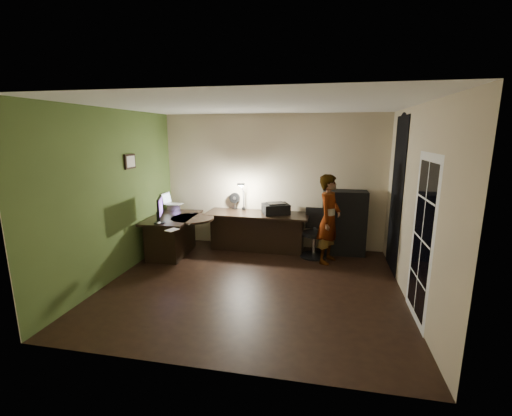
% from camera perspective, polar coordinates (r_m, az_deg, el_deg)
% --- Properties ---
extents(floor, '(4.50, 4.00, 0.01)m').
position_cam_1_polar(floor, '(5.48, -0.63, -12.74)').
color(floor, black).
rests_on(floor, ground).
extents(ceiling, '(4.50, 4.00, 0.01)m').
position_cam_1_polar(ceiling, '(4.98, -0.71, 16.80)').
color(ceiling, silver).
rests_on(ceiling, floor).
extents(wall_back, '(4.50, 0.01, 2.70)m').
position_cam_1_polar(wall_back, '(7.00, 2.74, 4.39)').
color(wall_back, '#C2B08E').
rests_on(wall_back, floor).
extents(wall_front, '(4.50, 0.01, 2.70)m').
position_cam_1_polar(wall_front, '(3.18, -8.20, -5.52)').
color(wall_front, '#C2B08E').
rests_on(wall_front, floor).
extents(wall_left, '(0.01, 4.00, 2.70)m').
position_cam_1_polar(wall_left, '(5.94, -22.48, 2.02)').
color(wall_left, '#C2B08E').
rests_on(wall_left, floor).
extents(wall_right, '(0.01, 4.00, 2.70)m').
position_cam_1_polar(wall_right, '(5.10, 24.97, 0.23)').
color(wall_right, '#C2B08E').
rests_on(wall_right, floor).
extents(green_wall_overlay, '(0.00, 4.00, 2.70)m').
position_cam_1_polar(green_wall_overlay, '(5.93, -22.36, 2.02)').
color(green_wall_overlay, '#445C27').
rests_on(green_wall_overlay, floor).
extents(arched_doorway, '(0.01, 0.90, 2.60)m').
position_cam_1_polar(arched_doorway, '(6.21, 22.38, 1.97)').
color(arched_doorway, black).
rests_on(arched_doorway, floor).
extents(french_door, '(0.02, 0.92, 2.10)m').
position_cam_1_polar(french_door, '(4.65, 25.94, -4.78)').
color(french_door, white).
rests_on(french_door, floor).
extents(framed_picture, '(0.04, 0.30, 0.25)m').
position_cam_1_polar(framed_picture, '(6.24, -20.30, 7.29)').
color(framed_picture, black).
rests_on(framed_picture, wall_left).
extents(desk_left, '(0.86, 1.35, 0.76)m').
position_cam_1_polar(desk_left, '(6.83, -13.61, -4.49)').
color(desk_left, black).
rests_on(desk_left, floor).
extents(desk_right, '(2.06, 0.76, 0.76)m').
position_cam_1_polar(desk_right, '(6.89, 0.16, -3.97)').
color(desk_right, black).
rests_on(desk_right, floor).
extents(cabinet, '(0.84, 0.43, 1.25)m').
position_cam_1_polar(cabinet, '(6.86, 14.41, -2.35)').
color(cabinet, black).
rests_on(cabinet, floor).
extents(laptop_stand, '(0.31, 0.29, 0.11)m').
position_cam_1_polar(laptop_stand, '(7.29, -13.49, 0.14)').
color(laptop_stand, silver).
rests_on(laptop_stand, desk_left).
extents(laptop, '(0.36, 0.34, 0.23)m').
position_cam_1_polar(laptop, '(7.25, -13.56, 1.50)').
color(laptop, silver).
rests_on(laptop, laptop_stand).
extents(monitor, '(0.27, 0.51, 0.33)m').
position_cam_1_polar(monitor, '(6.25, -15.84, -0.93)').
color(monitor, black).
rests_on(monitor, desk_left).
extents(mouse, '(0.09, 0.11, 0.04)m').
position_cam_1_polar(mouse, '(6.23, -15.90, -2.40)').
color(mouse, silver).
rests_on(mouse, desk_left).
extents(phone, '(0.10, 0.13, 0.01)m').
position_cam_1_polar(phone, '(6.90, -10.60, -0.83)').
color(phone, black).
rests_on(phone, desk_left).
extents(pen, '(0.03, 0.15, 0.01)m').
position_cam_1_polar(pen, '(6.07, -11.05, -2.67)').
color(pen, black).
rests_on(pen, desk_left).
extents(speaker, '(0.08, 0.08, 0.19)m').
position_cam_1_polar(speaker, '(6.35, -15.92, -1.42)').
color(speaker, black).
rests_on(speaker, desk_left).
extents(notepad, '(0.22, 0.25, 0.01)m').
position_cam_1_polar(notepad, '(5.77, -13.81, -3.57)').
color(notepad, silver).
rests_on(notepad, desk_left).
extents(desk_fan, '(0.22, 0.12, 0.34)m').
position_cam_1_polar(desk_fan, '(7.14, -3.53, 1.23)').
color(desk_fan, black).
rests_on(desk_fan, desk_right).
extents(headphones, '(0.21, 0.11, 0.09)m').
position_cam_1_polar(headphones, '(6.83, 4.78, -0.36)').
color(headphones, navy).
rests_on(headphones, desk_right).
extents(printer, '(0.61, 0.55, 0.22)m').
position_cam_1_polar(printer, '(6.70, 3.32, -0.04)').
color(printer, black).
rests_on(printer, desk_right).
extents(desk_lamp, '(0.22, 0.31, 0.61)m').
position_cam_1_polar(desk_lamp, '(6.98, -2.09, 2.12)').
color(desk_lamp, black).
rests_on(desk_lamp, desk_right).
extents(office_chair, '(0.53, 0.53, 0.92)m').
position_cam_1_polar(office_chair, '(6.58, 9.67, -4.23)').
color(office_chair, black).
rests_on(office_chair, floor).
extents(person, '(0.56, 0.68, 1.62)m').
position_cam_1_polar(person, '(6.29, 12.08, -1.83)').
color(person, '#D8A88C').
rests_on(person, floor).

